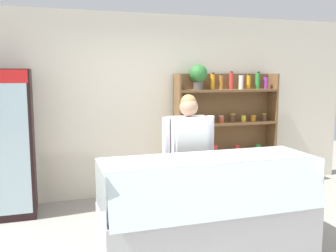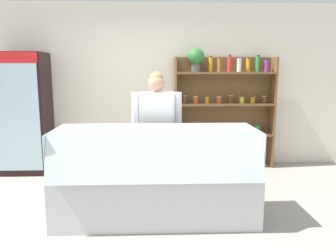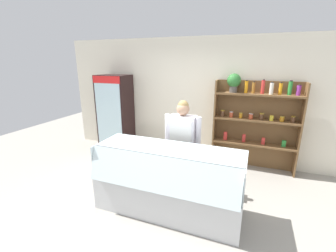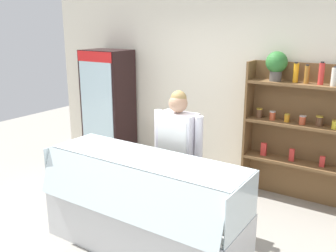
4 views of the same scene
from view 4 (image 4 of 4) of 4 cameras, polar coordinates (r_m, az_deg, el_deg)
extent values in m
plane|color=gray|center=(4.25, -3.46, -17.42)|extent=(12.00, 12.00, 0.00)
cube|color=silver|center=(5.49, 9.74, 5.25)|extent=(6.80, 0.10, 2.70)
cube|color=black|center=(6.33, -9.03, 2.87)|extent=(0.75, 0.55, 1.88)
cube|color=silver|center=(6.14, -10.79, 2.38)|extent=(0.67, 0.01, 1.68)
cube|color=red|center=(6.00, -11.22, 10.32)|extent=(0.71, 0.01, 0.16)
cylinder|color=silver|center=(6.49, -11.46, -2.63)|extent=(0.06, 0.06, 0.14)
cylinder|color=#9E6623|center=(6.35, -10.10, -2.95)|extent=(0.06, 0.06, 0.15)
cylinder|color=purple|center=(6.20, -8.69, -3.01)|extent=(0.06, 0.06, 0.21)
cylinder|color=silver|center=(6.35, -11.70, 1.63)|extent=(0.06, 0.06, 0.15)
cylinder|color=red|center=(6.21, -10.32, 1.40)|extent=(0.06, 0.06, 0.15)
cylinder|color=red|center=(6.07, -8.87, 1.11)|extent=(0.05, 0.05, 0.14)
cylinder|color=#3356B2|center=(6.28, -12.12, 6.05)|extent=(0.06, 0.06, 0.15)
cylinder|color=silver|center=(6.16, -11.07, 5.94)|extent=(0.07, 0.07, 0.15)
cylinder|color=#2D8C38|center=(6.05, -10.00, 5.96)|extent=(0.06, 0.06, 0.18)
cylinder|color=#2D8C38|center=(5.95, -8.88, 5.76)|extent=(0.07, 0.07, 0.16)
cube|color=brown|center=(5.14, 21.03, -1.30)|extent=(1.65, 0.02, 1.82)
cube|color=brown|center=(5.23, 12.05, -0.31)|extent=(0.03, 0.28, 1.82)
cube|color=brown|center=(5.12, 20.28, -5.59)|extent=(1.59, 0.28, 0.04)
cube|color=brown|center=(4.97, 20.82, -0.08)|extent=(1.59, 0.28, 0.04)
cube|color=brown|center=(4.86, 21.40, 5.73)|extent=(1.59, 0.28, 0.04)
cylinder|color=#4C4742|center=(4.97, 16.07, 7.31)|extent=(0.15, 0.15, 0.12)
sphere|color=#2C6C2D|center=(4.95, 16.23, 9.33)|extent=(0.27, 0.27, 0.27)
cylinder|color=orange|center=(4.93, 18.91, 7.68)|extent=(0.06, 0.06, 0.24)
cylinder|color=black|center=(4.89, 18.95, 9.11)|extent=(0.04, 0.04, 0.02)
cylinder|color=#9E6623|center=(4.88, 20.40, 7.35)|extent=(0.06, 0.06, 0.22)
cylinder|color=black|center=(4.86, 20.50, 8.68)|extent=(0.04, 0.04, 0.02)
cylinder|color=red|center=(4.84, 22.33, 7.36)|extent=(0.07, 0.07, 0.26)
cylinder|color=black|center=(4.82, 22.48, 8.96)|extent=(0.04, 0.04, 0.02)
cylinder|color=silver|center=(4.78, 24.01, 6.83)|extent=(0.07, 0.07, 0.21)
cylinder|color=black|center=(4.79, 24.22, 8.22)|extent=(0.05, 0.05, 0.02)
cylinder|color=brown|center=(5.12, 13.74, 1.85)|extent=(0.08, 0.08, 0.12)
cylinder|color=gold|center=(5.11, 13.77, 2.56)|extent=(0.08, 0.08, 0.01)
cylinder|color=#BF4C2D|center=(5.07, 15.63, 1.48)|extent=(0.08, 0.08, 0.10)
cylinder|color=silver|center=(5.05, 15.68, 2.12)|extent=(0.08, 0.08, 0.01)
cylinder|color=orange|center=(5.01, 17.67, 1.12)|extent=(0.07, 0.07, 0.09)
cylinder|color=gold|center=(5.01, 17.73, 1.71)|extent=(0.07, 0.07, 0.01)
cylinder|color=#BF4C2D|center=(4.95, 19.78, 0.78)|extent=(0.08, 0.08, 0.10)
cylinder|color=silver|center=(4.96, 19.89, 1.44)|extent=(0.08, 0.08, 0.01)
cylinder|color=brown|center=(4.95, 22.09, 0.65)|extent=(0.09, 0.09, 0.12)
cylinder|color=gold|center=(4.91, 22.12, 1.34)|extent=(0.09, 0.09, 0.01)
cylinder|color=yellow|center=(4.89, 24.08, 0.12)|extent=(0.07, 0.07, 0.09)
cylinder|color=gold|center=(4.89, 24.18, 0.75)|extent=(0.08, 0.08, 0.01)
cube|color=red|center=(5.22, 14.37, -3.44)|extent=(0.08, 0.04, 0.18)
cube|color=red|center=(5.13, 18.34, -4.19)|extent=(0.07, 0.05, 0.16)
cube|color=red|center=(5.06, 22.44, -5.03)|extent=(0.07, 0.05, 0.14)
cube|color=silver|center=(4.04, -3.64, -14.70)|extent=(2.15, 0.74, 0.55)
cube|color=white|center=(3.90, -3.71, -10.95)|extent=(2.09, 0.68, 0.03)
cube|color=silver|center=(3.56, -7.24, -10.05)|extent=(2.11, 0.16, 0.47)
cube|color=silver|center=(3.77, -3.36, -4.81)|extent=(2.11, 0.58, 0.01)
cube|color=silver|center=(4.49, -14.69, -4.94)|extent=(0.01, 0.70, 0.45)
cube|color=silver|center=(3.34, 11.30, -12.11)|extent=(0.01, 0.70, 0.45)
cube|color=tan|center=(4.48, -12.00, -7.12)|extent=(0.16, 0.13, 0.05)
cube|color=white|center=(4.34, -14.11, -8.01)|extent=(0.05, 0.03, 0.02)
cube|color=tan|center=(4.29, -9.24, -8.03)|extent=(0.16, 0.13, 0.05)
cube|color=white|center=(4.14, -11.35, -8.99)|extent=(0.05, 0.03, 0.02)
cube|color=tan|center=(4.11, -6.22, -8.98)|extent=(0.17, 0.12, 0.05)
cube|color=white|center=(3.96, -8.31, -10.04)|extent=(0.05, 0.03, 0.02)
cube|color=tan|center=(3.95, -2.93, -9.99)|extent=(0.16, 0.11, 0.05)
cube|color=white|center=(3.79, -4.97, -11.15)|extent=(0.05, 0.03, 0.02)
cube|color=tan|center=(3.80, 0.66, -10.96)|extent=(0.17, 0.13, 0.06)
cube|color=white|center=(3.63, -1.29, -12.32)|extent=(0.05, 0.03, 0.02)
cube|color=tan|center=(3.66, 4.56, -12.04)|extent=(0.16, 0.13, 0.06)
cube|color=white|center=(3.49, 2.73, -13.53)|extent=(0.05, 0.03, 0.02)
cube|color=tan|center=(3.55, 8.75, -13.16)|extent=(0.16, 0.12, 0.05)
cube|color=white|center=(3.38, 7.09, -14.76)|extent=(0.05, 0.03, 0.02)
cylinder|color=tan|center=(4.35, -14.16, -7.28)|extent=(0.21, 0.17, 0.14)
cylinder|color=#C1706B|center=(4.20, -12.11, -7.90)|extent=(0.18, 0.18, 0.16)
cylinder|color=white|center=(3.50, 2.52, -11.75)|extent=(0.07, 0.07, 0.23)
cylinder|color=white|center=(3.47, 3.96, -12.48)|extent=(0.07, 0.07, 0.19)
cylinder|color=#4C4233|center=(4.49, 0.41, -10.05)|extent=(0.13, 0.13, 0.74)
cylinder|color=#4C4233|center=(4.40, 2.52, -10.63)|extent=(0.13, 0.13, 0.74)
cube|color=white|center=(4.20, 1.51, -2.04)|extent=(0.43, 0.24, 0.61)
cube|color=white|center=(4.21, 0.57, -6.70)|extent=(0.36, 0.01, 1.14)
cylinder|color=white|center=(4.33, -1.48, -1.07)|extent=(0.09, 0.09, 0.55)
cylinder|color=white|center=(4.06, 4.71, -2.25)|extent=(0.09, 0.09, 0.55)
sphere|color=tan|center=(4.09, 1.55, 3.49)|extent=(0.21, 0.21, 0.21)
sphere|color=#997A47|center=(4.09, 1.63, 4.22)|extent=(0.18, 0.18, 0.18)
camera|label=1|loc=(3.65, -63.73, -0.85)|focal=40.00mm
camera|label=2|loc=(2.32, -69.24, -12.41)|focal=35.00mm
camera|label=3|loc=(1.07, -55.68, 3.32)|focal=24.00mm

